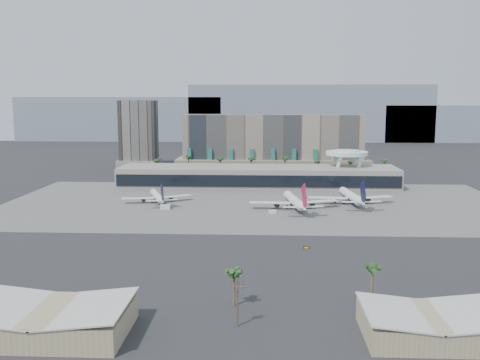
{
  "coord_description": "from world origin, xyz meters",
  "views": [
    {
      "loc": [
        4.26,
        -216.36,
        53.88
      ],
      "look_at": [
        -7.72,
        40.0,
        14.41
      ],
      "focal_mm": 40.0,
      "sensor_mm": 36.0,
      "label": 1
    }
  ],
  "objects_px": {
    "service_vehicle_b": "(272,212)",
    "taxiway_sign": "(306,248)",
    "utility_pole": "(237,298)",
    "airliner_centre": "(295,201)",
    "service_vehicle_a": "(165,207)",
    "airliner_right": "(351,196)",
    "airliner_left": "(157,196)"
  },
  "relations": [
    {
      "from": "utility_pole",
      "to": "airliner_centre",
      "type": "xyz_separation_m",
      "value": [
        21.06,
        137.35,
        -3.13
      ]
    },
    {
      "from": "airliner_left",
      "to": "airliner_centre",
      "type": "xyz_separation_m",
      "value": [
        70.5,
        -13.09,
        0.73
      ]
    },
    {
      "from": "taxiway_sign",
      "to": "service_vehicle_b",
      "type": "bearing_deg",
      "value": 98.99
    },
    {
      "from": "service_vehicle_a",
      "to": "service_vehicle_b",
      "type": "xyz_separation_m",
      "value": [
        52.24,
        -7.43,
        -0.29
      ]
    },
    {
      "from": "airliner_centre",
      "to": "service_vehicle_a",
      "type": "height_order",
      "value": "airliner_centre"
    },
    {
      "from": "service_vehicle_b",
      "to": "taxiway_sign",
      "type": "relative_size",
      "value": 1.64
    },
    {
      "from": "airliner_centre",
      "to": "service_vehicle_b",
      "type": "bearing_deg",
      "value": -143.14
    },
    {
      "from": "airliner_left",
      "to": "airliner_centre",
      "type": "bearing_deg",
      "value": -30.69
    },
    {
      "from": "service_vehicle_a",
      "to": "utility_pole",
      "type": "bearing_deg",
      "value": -81.76
    },
    {
      "from": "utility_pole",
      "to": "service_vehicle_b",
      "type": "bearing_deg",
      "value": 85.44
    },
    {
      "from": "airliner_centre",
      "to": "service_vehicle_b",
      "type": "distance_m",
      "value": 16.22
    },
    {
      "from": "airliner_left",
      "to": "taxiway_sign",
      "type": "distance_m",
      "value": 109.26
    },
    {
      "from": "airliner_right",
      "to": "airliner_centre",
      "type": "bearing_deg",
      "value": -161.95
    },
    {
      "from": "airliner_left",
      "to": "airliner_centre",
      "type": "distance_m",
      "value": 71.71
    },
    {
      "from": "airliner_centre",
      "to": "taxiway_sign",
      "type": "distance_m",
      "value": 70.03
    },
    {
      "from": "utility_pole",
      "to": "airliner_left",
      "type": "distance_m",
      "value": 158.4
    },
    {
      "from": "service_vehicle_a",
      "to": "service_vehicle_b",
      "type": "height_order",
      "value": "service_vehicle_a"
    },
    {
      "from": "airliner_left",
      "to": "airliner_centre",
      "type": "height_order",
      "value": "airliner_centre"
    },
    {
      "from": "airliner_left",
      "to": "service_vehicle_a",
      "type": "relative_size",
      "value": 7.43
    },
    {
      "from": "airliner_right",
      "to": "service_vehicle_b",
      "type": "xyz_separation_m",
      "value": [
        -40.69,
        -25.08,
        -3.1
      ]
    },
    {
      "from": "airliner_centre",
      "to": "taxiway_sign",
      "type": "height_order",
      "value": "airliner_centre"
    },
    {
      "from": "utility_pole",
      "to": "airliner_left",
      "type": "relative_size",
      "value": 0.33
    },
    {
      "from": "service_vehicle_a",
      "to": "airliner_right",
      "type": "bearing_deg",
      "value": 1.43
    },
    {
      "from": "service_vehicle_a",
      "to": "taxiway_sign",
      "type": "distance_m",
      "value": 91.66
    },
    {
      "from": "service_vehicle_b",
      "to": "airliner_left",
      "type": "bearing_deg",
      "value": 148.88
    },
    {
      "from": "utility_pole",
      "to": "airliner_left",
      "type": "xyz_separation_m",
      "value": [
        -49.44,
        150.44,
        -3.86
      ]
    },
    {
      "from": "airliner_right",
      "to": "service_vehicle_a",
      "type": "height_order",
      "value": "airliner_right"
    },
    {
      "from": "service_vehicle_b",
      "to": "taxiway_sign",
      "type": "height_order",
      "value": "service_vehicle_b"
    },
    {
      "from": "service_vehicle_a",
      "to": "airliner_left",
      "type": "bearing_deg",
      "value": 103.59
    },
    {
      "from": "utility_pole",
      "to": "airliner_right",
      "type": "height_order",
      "value": "airliner_right"
    },
    {
      "from": "airliner_left",
      "to": "taxiway_sign",
      "type": "xyz_separation_m",
      "value": [
        70.96,
        -83.04,
        -2.8
      ]
    },
    {
      "from": "airliner_left",
      "to": "airliner_right",
      "type": "xyz_separation_m",
      "value": [
        100.17,
        0.5,
        0.72
      ]
    }
  ]
}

